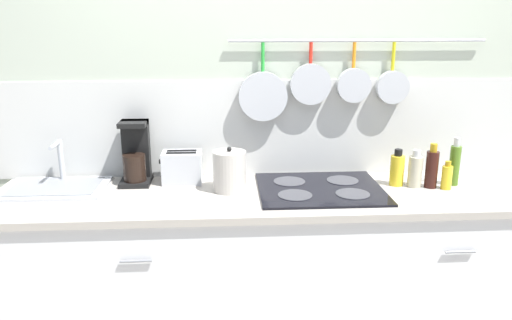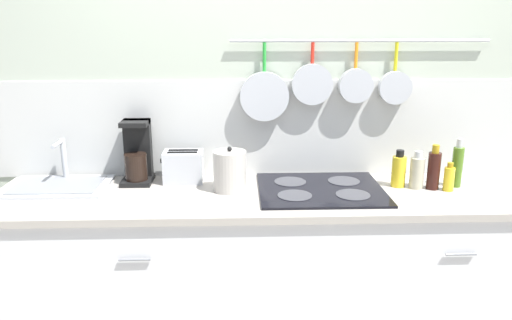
{
  "view_description": "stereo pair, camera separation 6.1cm",
  "coord_description": "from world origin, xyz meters",
  "px_view_note": "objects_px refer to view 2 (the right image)",
  "views": [
    {
      "loc": [
        -0.33,
        -2.32,
        1.74
      ],
      "look_at": [
        -0.18,
        0.0,
        1.09
      ],
      "focal_mm": 35.0,
      "sensor_mm": 36.0,
      "label": 1
    },
    {
      "loc": [
        -0.27,
        -2.32,
        1.74
      ],
      "look_at": [
        -0.18,
        0.0,
        1.09
      ],
      "focal_mm": 35.0,
      "sensor_mm": 36.0,
      "label": 2
    }
  ],
  "objects_px": {
    "bottle_cooking_wine": "(449,178)",
    "bottle_hot_sauce": "(457,166)",
    "coffee_maker": "(137,156)",
    "bottle_olive_oil": "(399,170)",
    "bottle_dish_soap": "(417,172)",
    "kettle": "(230,171)",
    "bottle_vinegar": "(434,170)",
    "toaster": "(183,167)"
  },
  "relations": [
    {
      "from": "toaster",
      "to": "coffee_maker",
      "type": "bearing_deg",
      "value": 175.5
    },
    {
      "from": "bottle_dish_soap",
      "to": "coffee_maker",
      "type": "bearing_deg",
      "value": 173.39
    },
    {
      "from": "toaster",
      "to": "bottle_hot_sauce",
      "type": "bearing_deg",
      "value": -5.22
    },
    {
      "from": "bottle_cooking_wine",
      "to": "bottle_dish_soap",
      "type": "bearing_deg",
      "value": 162.66
    },
    {
      "from": "kettle",
      "to": "bottle_hot_sauce",
      "type": "height_order",
      "value": "bottle_hot_sauce"
    },
    {
      "from": "bottle_hot_sauce",
      "to": "bottle_cooking_wine",
      "type": "bearing_deg",
      "value": -135.04
    },
    {
      "from": "coffee_maker",
      "to": "bottle_vinegar",
      "type": "height_order",
      "value": "coffee_maker"
    },
    {
      "from": "bottle_olive_oil",
      "to": "bottle_dish_soap",
      "type": "bearing_deg",
      "value": -20.21
    },
    {
      "from": "coffee_maker",
      "to": "toaster",
      "type": "height_order",
      "value": "coffee_maker"
    },
    {
      "from": "coffee_maker",
      "to": "bottle_hot_sauce",
      "type": "xyz_separation_m",
      "value": [
        1.65,
        -0.15,
        -0.03
      ]
    },
    {
      "from": "bottle_olive_oil",
      "to": "bottle_cooking_wine",
      "type": "bearing_deg",
      "value": -18.39
    },
    {
      "from": "toaster",
      "to": "bottle_olive_oil",
      "type": "xyz_separation_m",
      "value": [
        1.11,
        -0.12,
        0.0
      ]
    },
    {
      "from": "coffee_maker",
      "to": "toaster",
      "type": "relative_size",
      "value": 1.48
    },
    {
      "from": "toaster",
      "to": "bottle_olive_oil",
      "type": "relative_size",
      "value": 1.15
    },
    {
      "from": "toaster",
      "to": "bottle_cooking_wine",
      "type": "relative_size",
      "value": 1.52
    },
    {
      "from": "toaster",
      "to": "bottle_cooking_wine",
      "type": "distance_m",
      "value": 1.35
    },
    {
      "from": "bottle_dish_soap",
      "to": "bottle_hot_sauce",
      "type": "xyz_separation_m",
      "value": [
        0.21,
        0.02,
        0.03
      ]
    },
    {
      "from": "coffee_maker",
      "to": "bottle_dish_soap",
      "type": "distance_m",
      "value": 1.44
    },
    {
      "from": "bottle_hot_sauce",
      "to": "coffee_maker",
      "type": "bearing_deg",
      "value": 174.88
    },
    {
      "from": "toaster",
      "to": "bottle_vinegar",
      "type": "relative_size",
      "value": 0.96
    },
    {
      "from": "bottle_vinegar",
      "to": "toaster",
      "type": "bearing_deg",
      "value": 172.67
    },
    {
      "from": "coffee_maker",
      "to": "kettle",
      "type": "height_order",
      "value": "coffee_maker"
    },
    {
      "from": "bottle_olive_oil",
      "to": "bottle_cooking_wine",
      "type": "distance_m",
      "value": 0.24
    },
    {
      "from": "bottle_hot_sauce",
      "to": "toaster",
      "type": "bearing_deg",
      "value": 174.78
    },
    {
      "from": "kettle",
      "to": "bottle_hot_sauce",
      "type": "distance_m",
      "value": 1.16
    },
    {
      "from": "bottle_olive_oil",
      "to": "bottle_hot_sauce",
      "type": "height_order",
      "value": "bottle_hot_sauce"
    },
    {
      "from": "coffee_maker",
      "to": "bottle_hot_sauce",
      "type": "bearing_deg",
      "value": -5.12
    },
    {
      "from": "kettle",
      "to": "bottle_olive_oil",
      "type": "xyz_separation_m",
      "value": [
        0.86,
        0.03,
        -0.02
      ]
    },
    {
      "from": "coffee_maker",
      "to": "bottle_olive_oil",
      "type": "height_order",
      "value": "coffee_maker"
    },
    {
      "from": "kettle",
      "to": "bottle_hot_sauce",
      "type": "xyz_separation_m",
      "value": [
        1.16,
        0.02,
        0.01
      ]
    },
    {
      "from": "bottle_hot_sauce",
      "to": "bottle_dish_soap",
      "type": "bearing_deg",
      "value": -174.99
    },
    {
      "from": "bottle_hot_sauce",
      "to": "kettle",
      "type": "bearing_deg",
      "value": -178.93
    },
    {
      "from": "bottle_cooking_wine",
      "to": "bottle_hot_sauce",
      "type": "height_order",
      "value": "bottle_hot_sauce"
    },
    {
      "from": "bottle_vinegar",
      "to": "bottle_hot_sauce",
      "type": "bearing_deg",
      "value": 14.68
    },
    {
      "from": "kettle",
      "to": "bottle_olive_oil",
      "type": "relative_size",
      "value": 1.18
    },
    {
      "from": "kettle",
      "to": "bottle_vinegar",
      "type": "relative_size",
      "value": 0.99
    },
    {
      "from": "bottle_cooking_wine",
      "to": "bottle_hot_sauce",
      "type": "bearing_deg",
      "value": 44.96
    },
    {
      "from": "bottle_vinegar",
      "to": "bottle_olive_oil",
      "type": "bearing_deg",
      "value": 163.77
    },
    {
      "from": "coffee_maker",
      "to": "bottle_olive_oil",
      "type": "distance_m",
      "value": 1.36
    },
    {
      "from": "bottle_cooking_wine",
      "to": "bottle_olive_oil",
      "type": "bearing_deg",
      "value": 161.61
    },
    {
      "from": "kettle",
      "to": "bottle_vinegar",
      "type": "height_order",
      "value": "bottle_vinegar"
    },
    {
      "from": "bottle_olive_oil",
      "to": "bottle_hot_sauce",
      "type": "xyz_separation_m",
      "value": [
        0.3,
        -0.01,
        0.03
      ]
    }
  ]
}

